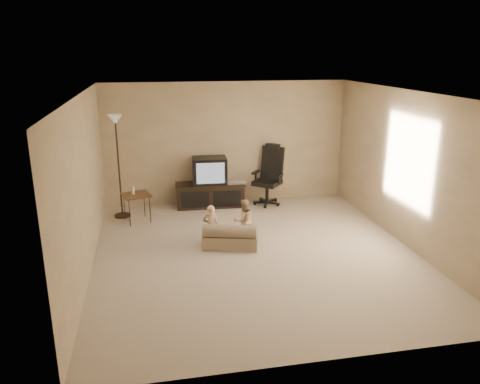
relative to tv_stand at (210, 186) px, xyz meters
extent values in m
plane|color=#C1B09A|center=(0.39, -2.49, -0.42)|extent=(5.50, 5.50, 0.00)
plane|color=white|center=(0.39, -2.49, 2.08)|extent=(5.50, 5.50, 0.00)
plane|color=tan|center=(0.39, 0.26, 0.83)|extent=(5.00, 0.00, 5.00)
plane|color=tan|center=(0.39, -5.24, 0.83)|extent=(5.00, 0.00, 5.00)
plane|color=tan|center=(-2.11, -2.49, 0.83)|extent=(0.00, 5.50, 5.50)
plane|color=tan|center=(2.89, -2.49, 0.83)|extent=(0.00, 5.50, 5.50)
cube|color=black|center=(-0.01, 0.00, -0.21)|extent=(1.39, 0.56, 0.44)
cube|color=black|center=(-0.01, 0.00, 0.04)|extent=(1.43, 0.60, 0.04)
cube|color=black|center=(-0.34, -0.23, -0.20)|extent=(0.56, 0.05, 0.33)
cube|color=black|center=(0.30, -0.27, -0.20)|extent=(0.56, 0.05, 0.33)
cube|color=black|center=(-0.01, 0.02, 0.33)|extent=(0.71, 0.52, 0.54)
cube|color=white|center=(-0.02, -0.23, 0.33)|extent=(0.56, 0.04, 0.42)
cube|color=silver|center=(0.53, -0.08, 0.09)|extent=(0.40, 0.29, 0.06)
cylinder|color=black|center=(1.17, -0.14, -0.18)|extent=(0.07, 0.07, 0.40)
cube|color=black|center=(1.17, -0.14, 0.05)|extent=(0.70, 0.70, 0.09)
cube|color=black|center=(1.32, 0.04, 0.42)|extent=(0.48, 0.44, 0.70)
cube|color=black|center=(1.32, 0.04, 0.74)|extent=(0.29, 0.27, 0.16)
cube|color=black|center=(0.96, 0.03, 0.24)|extent=(0.23, 0.26, 0.04)
cube|color=black|center=(1.37, -0.31, 0.24)|extent=(0.23, 0.26, 0.04)
cube|color=brown|center=(-1.47, -0.64, 0.09)|extent=(0.59, 0.59, 0.03)
cylinder|color=#302015|center=(-1.60, -0.88, -0.17)|extent=(0.01, 0.01, 0.53)
cylinder|color=#302015|center=(-1.23, -0.77, -0.17)|extent=(0.01, 0.01, 0.53)
cylinder|color=#302015|center=(-1.71, -0.51, -0.17)|extent=(0.01, 0.01, 0.53)
cylinder|color=#302015|center=(-1.34, -0.40, -0.17)|extent=(0.01, 0.01, 0.53)
cylinder|color=beige|center=(-1.52, -0.62, 0.17)|extent=(0.07, 0.07, 0.13)
cone|color=#D3C08A|center=(-1.52, -0.62, 0.27)|extent=(0.05, 0.05, 0.05)
cylinder|color=#302015|center=(-1.77, -0.30, -0.41)|extent=(0.31, 0.31, 0.03)
cylinder|color=#302015|center=(-1.77, -0.30, 0.51)|extent=(0.03, 0.03, 1.86)
cone|color=beige|center=(-1.77, -0.30, 1.45)|extent=(0.26, 0.26, 0.17)
cube|color=tan|center=(0.05, -2.13, -0.31)|extent=(0.98, 0.70, 0.23)
cylinder|color=tan|center=(0.01, -2.28, -0.10)|extent=(0.89, 0.43, 0.21)
imported|color=#DFB48B|center=(-0.27, -2.08, -0.07)|extent=(0.28, 0.22, 0.72)
imported|color=#DFB48B|center=(0.30, -1.95, -0.06)|extent=(0.39, 0.27, 0.73)
camera|label=1|loc=(-1.17, -9.13, 2.68)|focal=35.00mm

